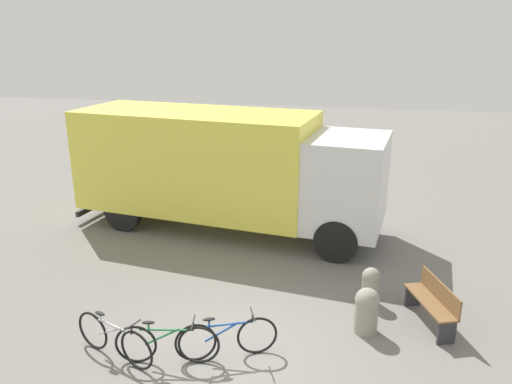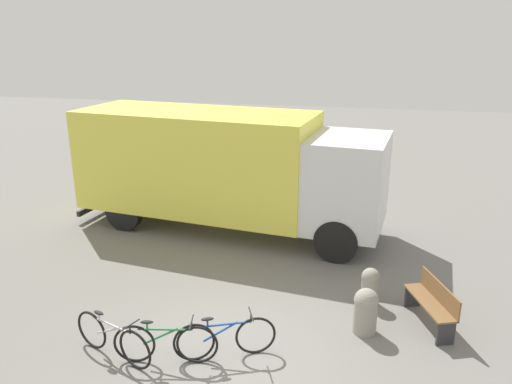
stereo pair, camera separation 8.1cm
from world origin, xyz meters
name	(u,v)px [view 2 (the right image)]	position (x,y,z in m)	size (l,w,h in m)	color
ground_plane	(226,356)	(0.00, 0.00, 0.00)	(60.00, 60.00, 0.00)	slate
delivery_truck	(224,165)	(-1.65, 5.76, 1.86)	(8.84, 3.59, 3.31)	#EAE04C
park_bench	(433,302)	(3.61, 1.82, 0.48)	(0.89, 1.49, 0.88)	brown
bicycle_near	(112,338)	(-1.89, -0.46, 0.38)	(1.70, 0.70, 0.81)	black
bicycle_middle	(165,343)	(-0.95, -0.39, 0.38)	(1.77, 0.50, 0.81)	black
bicycle_far	(225,338)	(-0.01, -0.02, 0.38)	(1.67, 0.76, 0.81)	black
bollard_near_bench	(366,310)	(2.35, 1.27, 0.48)	(0.46, 0.46, 0.90)	gray
bollard_far_bench	(370,285)	(2.43, 2.33, 0.44)	(0.37, 0.37, 0.81)	gray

